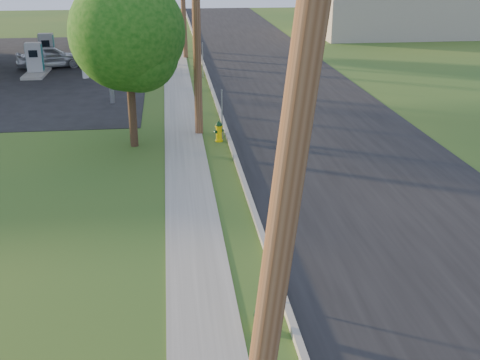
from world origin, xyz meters
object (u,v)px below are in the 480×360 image
at_px(hydrant_mid, 219,131).
at_px(hydrant_far, 196,68).
at_px(fuel_pump_se, 47,52).
at_px(hydrant_near, 263,315).
at_px(tree_verge, 130,38).
at_px(utility_pole_near, 286,189).
at_px(car_silver, 50,57).
at_px(fuel_pump_ne, 35,63).
at_px(utility_pole_mid, 196,7).

distance_m(hydrant_mid, hydrant_far, 13.39).
height_order(fuel_pump_se, hydrant_near, fuel_pump_se).
height_order(tree_verge, hydrant_mid, tree_verge).
distance_m(utility_pole_near, hydrant_mid, 17.40).
xyz_separation_m(tree_verge, hydrant_far, (2.97, 13.65, -3.73)).
bearing_deg(fuel_pump_se, utility_pole_near, -75.73).
bearing_deg(tree_verge, car_silver, 109.67).
height_order(hydrant_near, car_silver, car_silver).
bearing_deg(fuel_pump_ne, hydrant_mid, -55.88).
bearing_deg(hydrant_mid, hydrant_near, -90.92).
relative_size(utility_pole_near, hydrant_far, 13.76).
relative_size(utility_pole_near, fuel_pump_ne, 2.96).
relative_size(fuel_pump_ne, fuel_pump_se, 1.00).
bearing_deg(tree_verge, hydrant_near, -76.36).
distance_m(hydrant_near, hydrant_far, 25.83).
bearing_deg(utility_pole_near, car_silver, 104.21).
bearing_deg(hydrant_near, fuel_pump_ne, 109.46).
bearing_deg(hydrant_near, car_silver, 107.18).
relative_size(hydrant_mid, hydrant_far, 1.19).
distance_m(utility_pole_mid, car_silver, 17.95).
bearing_deg(hydrant_far, car_silver, 161.09).
xyz_separation_m(hydrant_near, car_silver, (-8.93, 28.90, 0.34)).
height_order(hydrant_near, hydrant_mid, hydrant_mid).
height_order(utility_pole_near, car_silver, utility_pole_near).
relative_size(tree_verge, hydrant_far, 9.16).
height_order(utility_pole_near, utility_pole_mid, utility_pole_mid).
height_order(hydrant_mid, hydrant_far, hydrant_mid).
xyz_separation_m(utility_pole_mid, hydrant_mid, (0.71, -1.18, -4.55)).
distance_m(utility_pole_near, utility_pole_mid, 18.00).
bearing_deg(utility_pole_near, utility_pole_mid, 90.00).
distance_m(utility_pole_near, hydrant_near, 6.26).
distance_m(utility_pole_near, fuel_pump_ne, 32.51).
xyz_separation_m(utility_pole_near, hydrant_near, (0.51, 4.37, -4.45)).
bearing_deg(hydrant_mid, tree_verge, -175.29).
bearing_deg(hydrant_near, hydrant_far, 89.97).
bearing_deg(tree_verge, fuel_pump_ne, 114.07).
xyz_separation_m(hydrant_mid, car_silver, (-9.13, 16.45, 0.30)).
xyz_separation_m(tree_verge, car_silver, (-5.97, 16.71, -3.37)).
bearing_deg(utility_pole_mid, hydrant_mid, -59.04).
xyz_separation_m(utility_pole_mid, hydrant_far, (0.52, 12.20, -4.62)).
xyz_separation_m(fuel_pump_ne, hydrant_near, (9.41, -26.63, -0.37)).
bearing_deg(utility_pole_mid, utility_pole_near, -90.00).
relative_size(utility_pole_mid, tree_verge, 1.55).
bearing_deg(utility_pole_near, hydrant_mid, 87.58).
bearing_deg(car_silver, hydrant_near, -176.14).
xyz_separation_m(utility_pole_near, fuel_pump_ne, (-8.90, 31.00, -4.08)).
xyz_separation_m(hydrant_near, hydrant_far, (0.01, 25.83, -0.02)).
xyz_separation_m(hydrant_far, car_silver, (-8.95, 3.06, 0.36)).
height_order(utility_pole_near, hydrant_near, utility_pole_near).
bearing_deg(car_silver, utility_pole_mid, -164.43).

